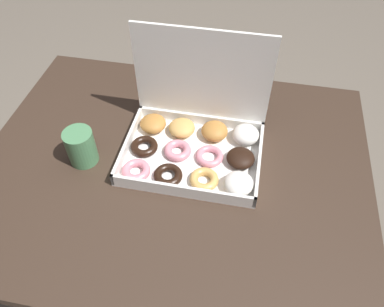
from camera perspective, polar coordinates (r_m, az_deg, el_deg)
name	(u,v)px	position (r m, az deg, el deg)	size (l,w,h in m)	color
ground_plane	(179,276)	(1.63, -1.92, -18.18)	(8.00, 8.00, 0.00)	#6B6054
dining_table	(174,188)	(1.09, -2.74, -5.21)	(1.05, 0.84, 0.72)	#38281E
donut_box	(198,136)	(1.01, 0.92, 2.75)	(0.37, 0.28, 0.31)	white
coffee_mug	(81,146)	(1.02, -16.59, 1.04)	(0.08, 0.08, 0.10)	#4C8456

